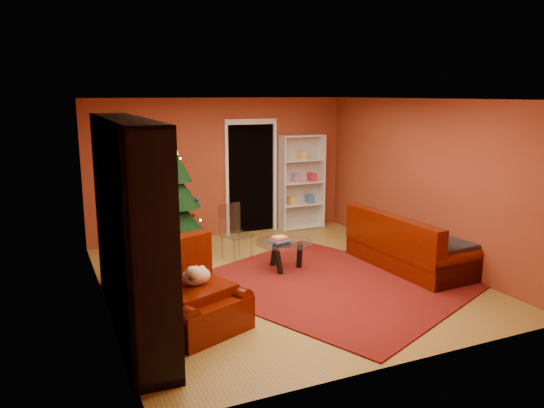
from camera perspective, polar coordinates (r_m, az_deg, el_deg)
name	(u,v)px	position (r m, az deg, el deg)	size (l,w,h in m)	color
floor	(283,280)	(7.89, 1.20, -8.21)	(5.00, 5.50, 0.05)	olive
ceiling	(284,97)	(7.41, 1.29, 11.42)	(5.00, 5.50, 0.05)	silver
wall_back	(221,168)	(10.08, -5.53, 3.92)	(5.00, 0.05, 2.60)	#943C22
wall_left	(98,207)	(6.87, -18.17, -0.35)	(0.05, 5.50, 2.60)	#943C22
wall_right	(425,180)	(8.90, 16.11, 2.46)	(0.05, 5.50, 2.60)	#943C22
doorway	(251,179)	(10.28, -2.26, 2.71)	(1.06, 0.60, 2.16)	black
rug	(329,284)	(7.68, 6.20, -8.58)	(2.97, 3.47, 0.02)	maroon
media_unit	(129,225)	(6.25, -15.15, -2.19)	(0.48, 3.15, 2.42)	black
christmas_tree	(178,199)	(9.28, -10.11, 0.54)	(1.03, 1.03, 1.84)	black
gift_box_teal	(171,250)	(8.85, -10.85, -4.92)	(0.32, 0.32, 0.32)	teal
gift_box_green	(192,239)	(9.57, -8.55, -3.75)	(0.26, 0.26, 0.26)	#316E43
gift_box_red	(153,239)	(9.80, -12.66, -3.71)	(0.20, 0.20, 0.20)	#A0351A
white_bookshelf	(302,182)	(10.58, 3.24, 2.33)	(0.89, 0.32, 1.93)	white
armchair	(196,295)	(6.22, -8.18, -9.65)	(1.05, 1.05, 0.82)	#430C02
dog	(196,276)	(6.22, -8.16, -7.69)	(0.40, 0.30, 0.27)	beige
sofa	(410,240)	(8.50, 14.66, -3.78)	(2.08, 0.94, 0.89)	#430C02
coffee_table	(284,255)	(8.20, 1.31, -5.55)	(0.88, 0.88, 0.55)	gray
acrylic_chair	(237,235)	(8.68, -3.83, -3.34)	(0.42, 0.46, 0.82)	#66605B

